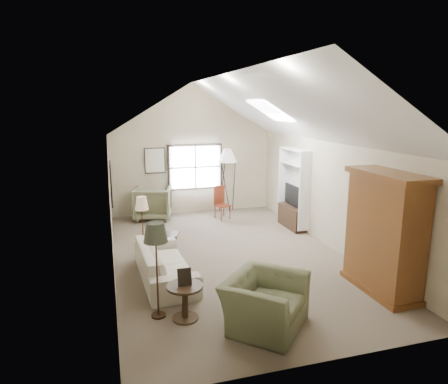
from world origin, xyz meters
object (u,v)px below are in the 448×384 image
object	(u,v)px
side_table	(185,302)
side_chair	(223,202)
armchair_near	(265,302)
coffee_table	(162,241)
armoire	(385,233)
sofa	(165,263)
armchair_far	(153,203)

from	to	relation	value
side_table	side_chair	size ratio (longest dim) A/B	0.59
armchair_near	coffee_table	distance (m)	3.96
armoire	armchair_near	distance (m)	2.67
coffee_table	sofa	bearing A→B (deg)	-95.62
armchair_near	coffee_table	bearing A→B (deg)	59.49
side_table	coffee_table	bearing A→B (deg)	88.89
armchair_near	armchair_far	bearing A→B (deg)	52.30
coffee_table	side_table	distance (m)	3.26
armoire	armchair_far	bearing A→B (deg)	120.25
armchair_far	side_table	world-z (taller)	armchair_far
armchair_far	coffee_table	distance (m)	2.72
sofa	side_chair	xyz separation A→B (m)	(2.27, 3.82, 0.15)
armchair_near	side_table	world-z (taller)	armchair_near
coffee_table	side_chair	xyz separation A→B (m)	(2.11, 2.16, 0.29)
side_table	armchair_far	bearing A→B (deg)	88.44
sofa	side_chair	distance (m)	4.45
sofa	armchair_near	bearing A→B (deg)	-153.04
sofa	side_table	size ratio (longest dim) A/B	3.99
armchair_near	armoire	bearing A→B (deg)	-33.63
armchair_far	coffee_table	size ratio (longest dim) A/B	1.39
side_table	sofa	bearing A→B (deg)	93.58
armchair_far	coffee_table	bearing A→B (deg)	101.61
armoire	side_table	xyz separation A→B (m)	(-3.64, -0.00, -0.81)
sofa	coffee_table	distance (m)	1.67
armchair_near	side_table	distance (m)	1.26
side_table	side_chair	xyz separation A→B (m)	(2.17, 5.42, 0.20)
armchair_far	sofa	bearing A→B (deg)	100.27
sofa	side_chair	bearing A→B (deg)	-33.49
sofa	side_table	world-z (taller)	sofa
sofa	armchair_far	bearing A→B (deg)	-6.18
sofa	armchair_far	xyz separation A→B (m)	(0.26, 4.36, 0.15)
sofa	side_table	distance (m)	1.60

